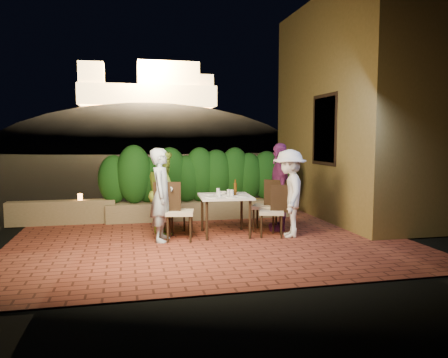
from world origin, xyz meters
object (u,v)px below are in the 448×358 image
object	(u,v)px
diner_white	(289,193)
parapet_lamp	(80,197)
dining_table	(225,215)
diner_blue	(162,195)
chair_right_front	(272,211)
beer_bottle	(235,187)
diner_purple	(280,187)
diner_green	(164,192)
chair_right_back	(265,205)
bowl	(222,193)
chair_left_front	(180,211)
chair_left_back	(178,211)

from	to	relation	value
diner_white	parapet_lamp	world-z (taller)	diner_white
dining_table	diner_blue	size ratio (longest dim) A/B	0.58
dining_table	chair_right_front	xyz separation A→B (m)	(0.81, -0.30, 0.10)
beer_bottle	diner_purple	size ratio (longest dim) A/B	0.17
diner_green	diner_white	bearing A→B (deg)	-112.00
dining_table	chair_right_back	size ratio (longest dim) A/B	0.94
chair_right_front	parapet_lamp	size ratio (longest dim) A/B	6.85
parapet_lamp	diner_blue	bearing A→B (deg)	-51.50
beer_bottle	bowl	bearing A→B (deg)	128.47
beer_bottle	parapet_lamp	xyz separation A→B (m)	(-2.97, 1.75, -0.33)
bowl	chair_left_front	world-z (taller)	chair_left_front
bowl	chair_right_front	bearing A→B (deg)	-34.99
dining_table	chair_left_back	distance (m)	0.90
chair_right_front	parapet_lamp	distance (m)	4.14
dining_table	bowl	distance (m)	0.48
chair_right_front	diner_blue	distance (m)	2.04
diner_green	parapet_lamp	xyz separation A→B (m)	(-1.66, 1.39, -0.23)
dining_table	beer_bottle	bearing A→B (deg)	4.12
diner_purple	chair_left_back	bearing A→B (deg)	-77.71
diner_purple	parapet_lamp	xyz separation A→B (m)	(-3.93, 1.56, -0.29)
chair_left_front	chair_right_back	bearing A→B (deg)	23.71
beer_bottle	chair_left_front	bearing A→B (deg)	-167.74
chair_left_front	diner_blue	bearing A→B (deg)	-170.35
diner_purple	diner_blue	bearing A→B (deg)	-64.97
diner_green	diner_purple	distance (m)	2.27
bowl	diner_purple	size ratio (longest dim) A/B	0.10
chair_left_back	chair_right_front	size ratio (longest dim) A/B	0.93
diner_purple	chair_right_back	bearing A→B (deg)	-68.24
chair_left_back	chair_right_front	bearing A→B (deg)	-29.77
chair_right_back	diner_green	world-z (taller)	diner_green
chair_left_front	diner_white	xyz separation A→B (m)	(2.01, -0.17, 0.29)
chair_right_front	diner_green	xyz separation A→B (m)	(-1.92, 0.68, 0.32)
diner_white	diner_purple	size ratio (longest dim) A/B	0.94
beer_bottle	diner_white	xyz separation A→B (m)	(0.93, -0.40, -0.09)
dining_table	diner_white	size ratio (longest dim) A/B	0.59
chair_right_back	parapet_lamp	distance (m)	3.95
diner_green	parapet_lamp	bearing A→B (deg)	47.15
dining_table	diner_green	size ratio (longest dim) A/B	0.60
chair_right_front	diner_purple	xyz separation A→B (m)	(0.34, 0.51, 0.38)
beer_bottle	chair_right_back	xyz separation A→B (m)	(0.65, 0.16, -0.39)
chair_right_back	diner_purple	bearing A→B (deg)	-145.21
diner_blue	diner_purple	bearing A→B (deg)	-65.26
chair_left_back	diner_blue	world-z (taller)	diner_blue
diner_blue	diner_white	world-z (taller)	diner_blue
dining_table	chair_right_back	world-z (taller)	chair_right_back
chair_left_front	chair_right_back	size ratio (longest dim) A/B	1.03
diner_green	chair_left_front	bearing A→B (deg)	-162.43
chair_left_front	diner_purple	world-z (taller)	diner_purple
chair_left_front	diner_green	xyz separation A→B (m)	(-0.22, 0.60, 0.27)
bowl	chair_right_back	xyz separation A→B (m)	(0.84, -0.09, -0.26)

